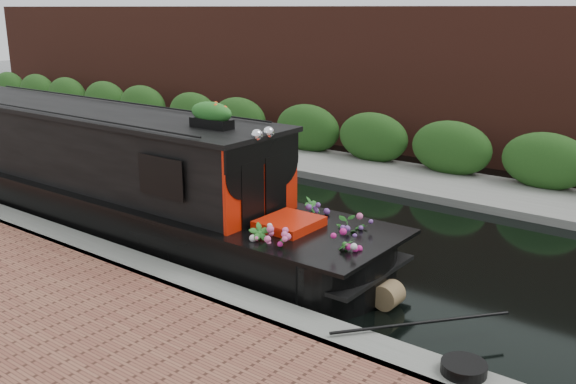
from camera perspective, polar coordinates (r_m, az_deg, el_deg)
The scene contains 8 objects.
ground at distance 12.87m, azimuth -4.29°, elevation -1.91°, with size 80.00×80.00×0.00m, color black.
near_bank_coping at distance 10.80m, azimuth -16.11°, elevation -6.14°, with size 40.00×0.60×0.50m, color slate.
far_bank_path at distance 16.10m, azimuth 5.72°, elevation 1.75°, with size 40.00×2.40×0.34m, color slate.
far_hedge at distance 16.85m, azimuth 7.35°, elevation 2.35°, with size 40.00×1.10×2.80m, color #224A18.
far_brick_wall at distance 18.65m, azimuth 10.64°, elevation 3.54°, with size 40.00×1.00×8.00m, color #55271C.
narrowboat at distance 12.78m, azimuth -16.27°, elevation 1.18°, with size 11.77×2.17×2.76m.
rope_fender at distance 8.99m, azimuth 8.93°, elevation -9.05°, with size 0.36×0.36×0.33m, color brown.
coiled_mooring_rope at distance 7.25m, azimuth 15.36°, elevation -14.84°, with size 0.49×0.49×0.12m, color black.
Camera 1 is at (8.22, -9.07, 3.97)m, focal length 40.00 mm.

